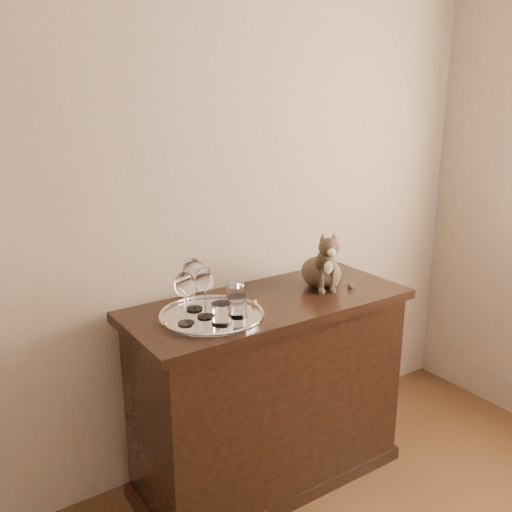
{
  "coord_description": "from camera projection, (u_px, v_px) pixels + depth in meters",
  "views": [
    {
      "loc": [
        -0.67,
        0.15,
        1.68
      ],
      "look_at": [
        0.54,
        1.95,
        1.05
      ],
      "focal_mm": 40.0,
      "sensor_mm": 36.0,
      "label": 1
    }
  ],
  "objects": [
    {
      "name": "tumbler_b",
      "position": [
        221.0,
        314.0,
        2.07
      ],
      "size": [
        0.07,
        0.07,
        0.08
      ],
      "primitive_type": "cylinder",
      "color": "silver",
      "rests_on": "tray"
    },
    {
      "name": "wine_glass_d",
      "position": [
        205.0,
        292.0,
        2.12
      ],
      "size": [
        0.07,
        0.07,
        0.2
      ],
      "primitive_type": null,
      "color": "silver",
      "rests_on": "tray"
    },
    {
      "name": "wine_glass_c",
      "position": [
        185.0,
        298.0,
        2.06
      ],
      "size": [
        0.08,
        0.08,
        0.2
      ],
      "primitive_type": null,
      "color": "silver",
      "rests_on": "tray"
    },
    {
      "name": "tumbler_c",
      "position": [
        235.0,
        296.0,
        2.24
      ],
      "size": [
        0.08,
        0.08,
        0.09
      ],
      "primitive_type": "cylinder",
      "color": "silver",
      "rests_on": "tray"
    },
    {
      "name": "wine_glass_b",
      "position": [
        194.0,
        284.0,
        2.19
      ],
      "size": [
        0.08,
        0.08,
        0.21
      ],
      "primitive_type": null,
      "color": "white",
      "rests_on": "tray"
    },
    {
      "name": "cat",
      "position": [
        321.0,
        257.0,
        2.48
      ],
      "size": [
        0.34,
        0.33,
        0.26
      ],
      "primitive_type": null,
      "rotation": [
        0.0,
        0.0,
        -0.41
      ],
      "color": "#4D3E2E",
      "rests_on": "sideboard"
    },
    {
      "name": "wall_back",
      "position": [
        91.0,
        182.0,
        2.12
      ],
      "size": [
        4.0,
        0.1,
        2.7
      ],
      "primitive_type": "cube",
      "color": "tan",
      "rests_on": "ground"
    },
    {
      "name": "tumbler_a",
      "position": [
        237.0,
        307.0,
        2.14
      ],
      "size": [
        0.07,
        0.07,
        0.08
      ],
      "primitive_type": "cylinder",
      "color": "white",
      "rests_on": "tray"
    },
    {
      "name": "sideboard",
      "position": [
        269.0,
        393.0,
        2.46
      ],
      "size": [
        1.2,
        0.5,
        0.85
      ],
      "primitive_type": null,
      "color": "black",
      "rests_on": "ground"
    },
    {
      "name": "tray",
      "position": [
        212.0,
        316.0,
        2.16
      ],
      "size": [
        0.4,
        0.4,
        0.01
      ],
      "primitive_type": "cylinder",
      "color": "silver",
      "rests_on": "sideboard"
    }
  ]
}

